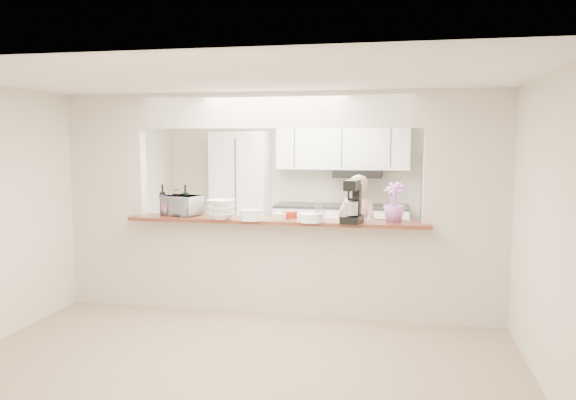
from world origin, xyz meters
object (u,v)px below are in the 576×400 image
(refrigerator, at_px, (446,214))
(toaster_oven, at_px, (182,205))
(stand_mixer, at_px, (353,203))
(person, at_px, (358,234))

(refrigerator, distance_m, toaster_oven, 4.14)
(refrigerator, xyz_separation_m, stand_mixer, (-1.19, -2.78, 0.45))
(toaster_oven, xyz_separation_m, person, (1.98, 1.04, -0.45))
(toaster_oven, bearing_deg, refrigerator, 56.60)
(refrigerator, distance_m, person, 1.98)
(refrigerator, height_order, toaster_oven, refrigerator)
(refrigerator, bearing_deg, toaster_oven, -140.91)
(refrigerator, xyz_separation_m, person, (-1.22, -1.56, -0.09))
(refrigerator, height_order, person, refrigerator)
(toaster_oven, relative_size, stand_mixer, 0.92)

